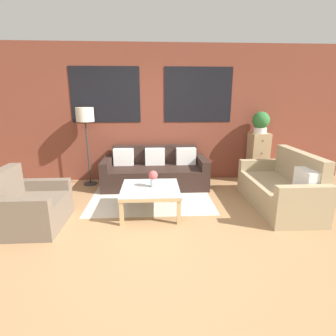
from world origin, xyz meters
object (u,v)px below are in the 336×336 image
couch_dark (155,172)px  coffee_table (150,191)px  flower_vase (153,177)px  potted_plant (261,122)px  settee_vintage (281,189)px  drawer_cabinet (258,157)px  armchair_corner (30,208)px  floor_lamp (85,119)px

couch_dark → coffee_table: (-0.09, -1.32, 0.07)m
flower_vase → coffee_table: bearing=-144.9°
potted_plant → flower_vase: 2.77m
settee_vintage → flower_vase: (-2.08, -0.07, 0.26)m
drawer_cabinet → flower_vase: size_ratio=4.03×
coffee_table → flower_vase: (0.05, 0.03, 0.21)m
settee_vintage → potted_plant: (0.15, 1.43, 0.96)m
armchair_corner → potted_plant: size_ratio=2.14×
coffee_table → drawer_cabinet: size_ratio=0.85×
settee_vintage → drawer_cabinet: 1.45m
floor_lamp → potted_plant: (3.55, 0.06, -0.08)m
flower_vase → potted_plant: bearing=33.9°
coffee_table → drawer_cabinet: bearing=33.9°
settee_vintage → armchair_corner: bearing=-173.2°
flower_vase → drawer_cabinet: bearing=33.9°
couch_dark → armchair_corner: 2.42m
settee_vintage → armchair_corner: settee_vintage is taller
armchair_corner → flower_vase: bearing=12.8°
floor_lamp → potted_plant: 3.55m
flower_vase → armchair_corner: bearing=-167.2°
drawer_cabinet → armchair_corner: bearing=-154.5°
settee_vintage → coffee_table: size_ratio=1.86×
drawer_cabinet → potted_plant: size_ratio=2.36×
floor_lamp → drawer_cabinet: floor_lamp is taller
coffee_table → drawer_cabinet: (2.28, 1.53, 0.16)m
couch_dark → flower_vase: bearing=-91.6°
armchair_corner → drawer_cabinet: drawer_cabinet is taller
flower_vase → floor_lamp: bearing=132.6°
floor_lamp → flower_vase: size_ratio=6.11×
settee_vintage → potted_plant: bearing=84.2°
potted_plant → flower_vase: potted_plant is taller
potted_plant → coffee_table: bearing=-146.1°
armchair_corner → floor_lamp: bearing=77.9°
settee_vintage → floor_lamp: bearing=158.1°
coffee_table → flower_vase: flower_vase is taller
couch_dark → potted_plant: size_ratio=4.70×
armchair_corner → flower_vase: (1.71, 0.39, 0.29)m
settee_vintage → floor_lamp: floor_lamp is taller
couch_dark → armchair_corner: bearing=-136.2°
couch_dark → floor_lamp: 1.73m
coffee_table → potted_plant: bearing=33.9°
floor_lamp → drawer_cabinet: 3.64m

